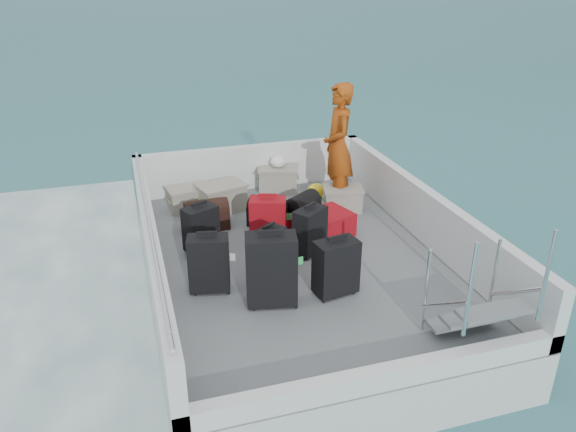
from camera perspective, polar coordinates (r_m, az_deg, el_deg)
The scene contains 22 objects.
ground at distance 7.29m, azimuth 0.90°, elevation -8.41°, with size 160.00×160.00×0.00m, color #19595A.
ferry_hull at distance 7.13m, azimuth 0.92°, elevation -6.39°, with size 3.60×5.00×0.60m, color silver.
deck at distance 6.98m, azimuth 0.94°, elevation -4.21°, with size 3.30×4.70×0.02m, color slate.
deck_fittings at distance 6.64m, azimuth 4.66°, elevation -2.17°, with size 3.60×5.00×0.90m.
suitcase_1 at distance 6.19m, azimuth -8.03°, elevation -4.89°, with size 0.44×0.25×0.66m, color black.
suitcase_2 at distance 7.06m, azimuth -8.83°, elevation -1.34°, with size 0.41×0.25×0.60m, color black.
suitcase_3 at distance 5.88m, azimuth -1.71°, elevation -5.56°, with size 0.53×0.31×0.80m, color black.
suitcase_4 at distance 6.48m, azimuth -1.94°, elevation -3.68°, with size 0.38×0.23×0.57m, color black.
suitcase_5 at distance 7.14m, azimuth -2.06°, elevation -0.59°, with size 0.45×0.27×0.63m, color #990B11.
suitcase_6 at distance 6.11m, azimuth 4.90°, elevation -5.28°, with size 0.46×0.27×0.64m, color black.
suitcase_7 at distance 6.94m, azimuth 2.24°, elevation -1.54°, with size 0.42×0.24×0.60m, color black.
suitcase_8 at distance 7.41m, azimuth 3.34°, elevation -0.97°, with size 0.53×0.80×0.32m, color #990B11.
duffel_0 at distance 7.70m, azimuth -8.23°, elevation -0.16°, with size 0.58×0.30×0.32m, color black, non-canonical shape.
duffel_1 at distance 7.69m, azimuth -2.05°, elevation 0.05°, with size 0.51×0.30×0.32m, color black, non-canonical shape.
duffel_2 at distance 7.83m, azimuth 1.49°, elevation 0.52°, with size 0.50×0.30×0.32m, color black, non-canonical shape.
crate_0 at distance 8.34m, azimuth -10.19°, elevation 1.68°, with size 0.52×0.36×0.32m, color gray.
crate_1 at distance 8.23m, azimuth -6.74°, elevation 1.81°, with size 0.62×0.43×0.38m, color gray.
crate_2 at distance 8.92m, azimuth -1.01°, elevation 3.74°, with size 0.59×0.41×0.35m, color gray.
crate_3 at distance 8.23m, azimuth 5.57°, elevation 1.66°, with size 0.53×0.37×0.32m, color gray.
yellow_bag at distance 8.67m, azimuth 2.87°, elevation 2.60°, with size 0.28×0.26×0.22m, color yellow.
white_bag at distance 8.83m, azimuth -1.02°, elevation 5.36°, with size 0.24×0.24×0.18m, color white.
passenger at distance 8.13m, azimuth 5.10°, elevation 7.03°, with size 0.67×0.43×1.82m, color #DF5B14.
Camera 1 is at (-1.89, -5.82, 3.98)m, focal length 35.00 mm.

